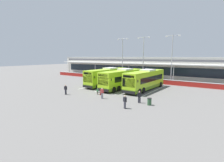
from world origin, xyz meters
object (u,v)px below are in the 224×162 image
at_px(coach_bus_centre, 145,80).
at_px(lamp_post_east, 172,56).
at_px(pedestrian_with_handbag, 102,93).
at_px(pedestrian_near_bin, 139,97).
at_px(pedestrian_child, 97,91).
at_px(pedestrian_approaching_bus, 125,101).
at_px(pedestrian_in_dark_coat, 66,89).
at_px(lamp_post_west, 122,56).
at_px(lamp_post_centre, 143,56).
at_px(litter_bin, 149,102).
at_px(coach_bus_left_centre, 123,79).
at_px(coach_bus_leftmost, 108,77).

relative_size(coach_bus_centre, lamp_post_east, 1.11).
height_order(pedestrian_with_handbag, pedestrian_near_bin, same).
bearing_deg(coach_bus_centre, pedestrian_child, -119.80).
bearing_deg(pedestrian_approaching_bus, pedestrian_in_dark_coat, 174.91).
distance_m(pedestrian_in_dark_coat, pedestrian_approaching_bus, 11.77).
bearing_deg(lamp_post_west, pedestrian_near_bin, -53.75).
xyz_separation_m(lamp_post_centre, litter_bin, (9.54, -19.30, -5.82)).
bearing_deg(litter_bin, coach_bus_left_centre, 136.99).
xyz_separation_m(pedestrian_near_bin, lamp_post_east, (-1.19, 19.47, 5.42)).
relative_size(coach_bus_left_centre, coach_bus_centre, 1.00).
height_order(coach_bus_leftmost, pedestrian_with_handbag, coach_bus_leftmost).
bearing_deg(coach_bus_leftmost, pedestrian_near_bin, -37.63).
distance_m(pedestrian_child, pedestrian_near_bin, 7.85).
xyz_separation_m(pedestrian_near_bin, lamp_post_west, (-14.19, 19.36, 5.42)).
xyz_separation_m(pedestrian_with_handbag, pedestrian_in_dark_coat, (-6.52, -1.23, 0.02)).
height_order(pedestrian_child, lamp_post_east, lamp_post_east).
height_order(pedestrian_in_dark_coat, lamp_post_centre, lamp_post_centre).
bearing_deg(lamp_post_centre, pedestrian_with_handbag, -83.03).
xyz_separation_m(coach_bus_leftmost, pedestrian_with_handbag, (6.16, -10.00, -0.93)).
height_order(coach_bus_leftmost, coach_bus_left_centre, same).
bearing_deg(coach_bus_left_centre, coach_bus_leftmost, 167.60).
distance_m(pedestrian_with_handbag, litter_bin, 7.14).
distance_m(pedestrian_near_bin, lamp_post_centre, 21.41).
relative_size(coach_bus_centre, lamp_post_centre, 1.11).
bearing_deg(pedestrian_near_bin, coach_bus_centre, 108.69).
xyz_separation_m(pedestrian_with_handbag, pedestrian_near_bin, (5.59, 0.94, 0.02)).
height_order(pedestrian_approaching_bus, lamp_post_east, lamp_post_east).
distance_m(pedestrian_in_dark_coat, litter_bin, 13.76).
bearing_deg(pedestrian_in_dark_coat, pedestrian_approaching_bus, -5.09).
height_order(pedestrian_in_dark_coat, pedestrian_approaching_bus, same).
height_order(lamp_post_west, lamp_post_east, same).
bearing_deg(pedestrian_child, coach_bus_left_centre, 86.89).
height_order(lamp_post_west, lamp_post_centre, same).
distance_m(pedestrian_child, litter_bin, 9.37).
relative_size(coach_bus_centre, pedestrian_with_handbag, 7.56).
relative_size(pedestrian_near_bin, pedestrian_approaching_bus, 1.00).
bearing_deg(coach_bus_centre, lamp_post_west, 137.19).
height_order(coach_bus_left_centre, coach_bus_centre, same).
bearing_deg(lamp_post_centre, lamp_post_west, 177.46).
height_order(coach_bus_left_centre, pedestrian_child, coach_bus_left_centre).
height_order(pedestrian_near_bin, litter_bin, pedestrian_near_bin).
height_order(pedestrian_approaching_bus, lamp_post_west, lamp_post_west).
relative_size(pedestrian_in_dark_coat, lamp_post_east, 0.15).
xyz_separation_m(pedestrian_near_bin, lamp_post_centre, (-8.03, 19.09, 5.42)).
relative_size(pedestrian_near_bin, lamp_post_west, 0.15).
relative_size(coach_bus_leftmost, lamp_post_west, 1.11).
bearing_deg(lamp_post_east, pedestrian_in_dark_coat, -116.77).
bearing_deg(lamp_post_east, litter_bin, -82.18).
xyz_separation_m(coach_bus_centre, pedestrian_child, (-4.75, -8.30, -1.24)).
distance_m(coach_bus_left_centre, lamp_post_west, 13.89).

